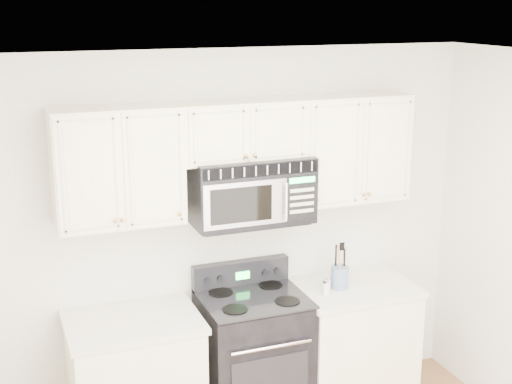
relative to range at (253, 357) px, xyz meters
name	(u,v)px	position (x,y,z in m)	size (l,w,h in m)	color
room	(351,341)	(-0.04, -1.45, 0.82)	(3.51, 3.51, 2.61)	#925A39
base_cabinet_right	(350,347)	(0.76, -0.01, -0.06)	(0.86, 0.65, 0.92)	white
range	(253,357)	(0.00, 0.00, 0.00)	(0.71, 0.65, 1.11)	black
upper_cabinets	(241,151)	(-0.04, 0.13, 1.45)	(2.44, 0.37, 0.75)	white
microwave	(251,190)	(0.02, 0.09, 1.19)	(0.81, 0.45, 0.45)	black
utensil_crock	(340,276)	(0.64, -0.03, 0.52)	(0.13, 0.13, 0.34)	slate
shaker_salt	(328,284)	(0.54, -0.05, 0.49)	(0.04, 0.04, 0.10)	silver
shaker_pepper	(326,287)	(0.50, -0.10, 0.49)	(0.04, 0.04, 0.11)	silver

